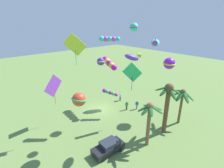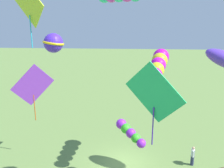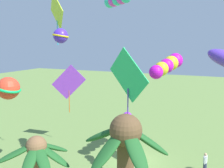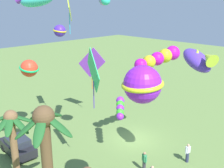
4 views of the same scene
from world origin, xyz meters
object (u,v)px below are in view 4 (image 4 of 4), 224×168
(palm_tree_1, at_px, (12,134))
(parked_car_0, at_px, (18,146))
(palm_tree_0, at_px, (46,146))
(kite_diamond_0, at_px, (93,71))
(kite_fish_11, at_px, (198,60))
(kite_ball_3, at_px, (60,31))
(kite_ball_8, at_px, (29,68))
(spectator_0, at_px, (144,161))
(kite_diamond_7, at_px, (92,63))
(spectator_1, at_px, (188,153))
(kite_diamond_2, at_px, (69,5))
(kite_tube_1, at_px, (105,0))
(kite_ball_6, at_px, (143,84))
(kite_tube_9, at_px, (159,58))
(kite_tube_5, at_px, (120,107))

(palm_tree_1, xyz_separation_m, parked_car_0, (4.53, -2.22, -3.55))
(palm_tree_0, xyz_separation_m, kite_diamond_0, (1.68, -4.85, 2.88))
(palm_tree_1, relative_size, kite_fish_11, 1.80)
(kite_ball_3, bearing_deg, kite_ball_8, 12.98)
(palm_tree_0, xyz_separation_m, spectator_0, (-0.56, -7.78, -4.21))
(kite_diamond_7, bearing_deg, kite_fish_11, 168.98)
(spectator_1, height_order, kite_diamond_2, kite_diamond_2)
(kite_tube_1, relative_size, kite_diamond_7, 0.52)
(palm_tree_0, bearing_deg, palm_tree_1, 1.03)
(kite_ball_6, height_order, kite_tube_9, kite_ball_6)
(palm_tree_0, height_order, kite_diamond_7, kite_diamond_7)
(spectator_1, distance_m, kite_diamond_7, 13.52)
(parked_car_0, distance_m, kite_ball_3, 10.19)
(palm_tree_0, bearing_deg, kite_diamond_2, -43.58)
(palm_tree_0, relative_size, kite_tube_1, 3.05)
(spectator_0, height_order, kite_tube_1, kite_tube_1)
(kite_diamond_2, bearing_deg, kite_ball_6, 157.07)
(spectator_1, relative_size, kite_diamond_7, 0.34)
(kite_ball_8, bearing_deg, parked_car_0, 125.87)
(parked_car_0, xyz_separation_m, kite_fish_11, (-11.72, -7.23, 8.01))
(palm_tree_1, bearing_deg, kite_diamond_7, -62.28)
(spectator_1, relative_size, kite_tube_5, 0.79)
(kite_diamond_0, height_order, kite_tube_5, kite_diamond_0)
(palm_tree_0, relative_size, kite_tube_9, 1.74)
(kite_tube_1, relative_size, kite_ball_6, 0.94)
(spectator_0, distance_m, kite_diamond_2, 14.38)
(palm_tree_1, distance_m, kite_diamond_0, 6.48)
(kite_diamond_7, bearing_deg, palm_tree_0, 130.40)
(kite_ball_6, distance_m, kite_fish_11, 6.70)
(kite_tube_9, bearing_deg, kite_ball_8, 32.79)
(kite_tube_1, distance_m, kite_fish_11, 7.95)
(kite_diamond_0, distance_m, kite_tube_9, 6.15)
(kite_ball_3, height_order, kite_ball_8, kite_ball_3)
(kite_ball_8, relative_size, kite_fish_11, 0.60)
(palm_tree_1, height_order, kite_tube_9, kite_tube_9)
(kite_tube_1, height_order, kite_ball_3, kite_tube_1)
(kite_tube_1, xyz_separation_m, kite_diamond_7, (6.68, -4.34, -6.40))
(palm_tree_0, relative_size, kite_ball_6, 2.85)
(parked_car_0, xyz_separation_m, kite_tube_5, (-5.68, -6.41, 3.27))
(kite_diamond_2, bearing_deg, palm_tree_1, 119.50)
(kite_ball_6, height_order, kite_fish_11, kite_fish_11)
(parked_car_0, xyz_separation_m, kite_ball_6, (-12.56, -0.58, 7.96))
(spectator_0, bearing_deg, kite_tube_5, -13.41)
(kite_diamond_2, distance_m, kite_tube_9, 9.10)
(spectator_0, relative_size, kite_diamond_2, 0.41)
(spectator_0, relative_size, kite_fish_11, 0.48)
(kite_tube_5, relative_size, kite_diamond_7, 0.44)
(spectator_1, xyz_separation_m, kite_ball_3, (8.76, 5.49, 9.31))
(kite_ball_3, relative_size, kite_ball_6, 0.55)
(spectator_0, xyz_separation_m, kite_tube_5, (3.28, -0.78, 3.21))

